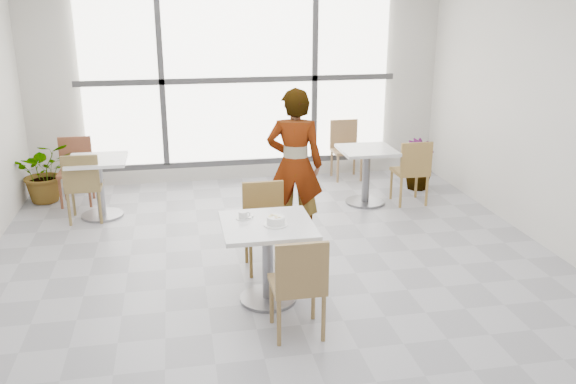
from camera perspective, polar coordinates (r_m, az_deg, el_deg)
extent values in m
plane|color=#9E9EA5|center=(5.97, -0.54, -8.27)|extent=(7.00, 7.00, 0.00)
plane|color=silver|center=(8.89, -4.64, 10.60)|extent=(6.00, 0.00, 6.00)
plane|color=silver|center=(2.31, 15.31, -12.54)|extent=(6.00, 0.00, 6.00)
cube|color=white|center=(8.83, -4.60, 10.55)|extent=(4.40, 0.04, 2.40)
cube|color=#3F3F42|center=(8.80, -4.57, 10.52)|extent=(4.60, 0.05, 0.08)
cube|color=#3F3F42|center=(8.76, -11.86, 10.16)|extent=(0.08, 0.05, 2.40)
cube|color=#3F3F42|center=(8.99, 2.53, 10.72)|extent=(0.08, 0.05, 2.40)
cube|color=#3F3F42|center=(9.05, -4.38, 2.84)|extent=(4.60, 0.05, 0.08)
cube|color=white|center=(5.30, -1.96, -3.17)|extent=(0.80, 0.80, 0.04)
cylinder|color=slate|center=(5.45, -1.92, -6.85)|extent=(0.10, 0.10, 0.71)
cylinder|color=slate|center=(5.60, -1.88, -10.00)|extent=(0.52, 0.52, 0.03)
cube|color=olive|center=(4.92, 0.85, -8.75)|extent=(0.42, 0.42, 0.04)
cube|color=olive|center=(4.65, 1.34, -7.26)|extent=(0.42, 0.04, 0.42)
cylinder|color=olive|center=(5.22, 2.40, -9.90)|extent=(0.04, 0.04, 0.41)
cylinder|color=olive|center=(4.91, 3.37, -11.83)|extent=(0.04, 0.04, 0.41)
cylinder|color=olive|center=(5.15, -1.56, -10.26)|extent=(0.04, 0.04, 0.41)
cylinder|color=olive|center=(4.84, -0.86, -12.25)|extent=(0.04, 0.04, 0.41)
cube|color=olive|center=(6.03, -2.09, -3.53)|extent=(0.42, 0.42, 0.04)
cube|color=olive|center=(6.13, -2.38, -0.89)|extent=(0.42, 0.04, 0.42)
cylinder|color=olive|center=(5.93, -3.53, -6.30)|extent=(0.04, 0.04, 0.41)
cylinder|color=olive|center=(6.26, -3.95, -4.96)|extent=(0.04, 0.04, 0.41)
cylinder|color=olive|center=(5.98, -0.09, -6.04)|extent=(0.04, 0.04, 0.41)
cylinder|color=olive|center=(6.31, -0.69, -4.73)|extent=(0.04, 0.04, 0.41)
cylinder|color=white|center=(5.24, -1.16, -3.11)|extent=(0.21, 0.21, 0.01)
cylinder|color=white|center=(5.23, -1.16, -2.69)|extent=(0.16, 0.16, 0.07)
torus|color=white|center=(5.22, -1.17, -2.37)|extent=(0.16, 0.16, 0.01)
cylinder|color=beige|center=(5.23, -1.16, -2.71)|extent=(0.14, 0.14, 0.05)
cylinder|color=beige|center=(5.25, -0.90, -2.28)|extent=(0.03, 0.03, 0.02)
cylinder|color=beige|center=(5.22, -1.12, -2.40)|extent=(0.03, 0.03, 0.02)
cylinder|color=#F8E8A0|center=(5.25, -1.44, -2.27)|extent=(0.03, 0.03, 0.02)
cylinder|color=#F2E79C|center=(5.20, -0.79, -2.41)|extent=(0.03, 0.03, 0.01)
cylinder|color=beige|center=(5.18, -1.31, -2.57)|extent=(0.03, 0.03, 0.01)
cylinder|color=beige|center=(5.24, -1.51, -2.20)|extent=(0.03, 0.03, 0.02)
cylinder|color=#F1EB9B|center=(5.24, -1.17, -2.27)|extent=(0.03, 0.03, 0.02)
cylinder|color=beige|center=(5.18, -1.13, -2.46)|extent=(0.03, 0.03, 0.02)
cylinder|color=beige|center=(5.22, -1.20, -2.37)|extent=(0.03, 0.03, 0.01)
cylinder|color=#F5EE9E|center=(5.21, -1.69, -2.34)|extent=(0.03, 0.03, 0.02)
cylinder|color=silver|center=(5.41, -4.27, -2.50)|extent=(0.13, 0.13, 0.01)
cylinder|color=silver|center=(5.40, -4.28, -2.16)|extent=(0.08, 0.08, 0.06)
torus|color=silver|center=(5.40, -3.82, -2.13)|extent=(0.05, 0.01, 0.05)
cylinder|color=black|center=(5.39, -4.28, -1.92)|extent=(0.07, 0.07, 0.00)
cube|color=#B3B3B7|center=(5.39, -3.72, -2.47)|extent=(0.09, 0.05, 0.00)
sphere|color=#B3B3B7|center=(5.41, -3.37, -2.38)|extent=(0.02, 0.02, 0.02)
imported|color=black|center=(6.70, 0.65, 2.58)|extent=(0.71, 0.56, 1.72)
cube|color=white|center=(7.75, -17.61, 2.88)|extent=(0.70, 0.70, 0.04)
cylinder|color=gray|center=(7.85, -17.35, 0.24)|extent=(0.10, 0.10, 0.71)
cylinder|color=gray|center=(7.96, -17.13, -2.09)|extent=(0.52, 0.52, 0.03)
cube|color=silver|center=(7.95, 7.49, 3.95)|extent=(0.70, 0.70, 0.04)
cylinder|color=slate|center=(8.05, 7.38, 1.36)|extent=(0.10, 0.10, 0.71)
cylinder|color=slate|center=(8.15, 7.29, -0.93)|extent=(0.52, 0.52, 0.03)
cube|color=olive|center=(7.77, -18.68, 0.50)|extent=(0.42, 0.42, 0.04)
cube|color=olive|center=(7.53, -19.03, 1.74)|extent=(0.42, 0.04, 0.42)
cylinder|color=olive|center=(7.98, -17.09, -0.58)|extent=(0.04, 0.04, 0.41)
cylinder|color=olive|center=(7.65, -17.35, -1.43)|extent=(0.04, 0.04, 0.41)
cylinder|color=olive|center=(8.04, -19.63, -0.72)|extent=(0.04, 0.04, 0.41)
cylinder|color=olive|center=(7.70, -20.00, -1.57)|extent=(0.04, 0.04, 0.41)
cube|color=brown|center=(8.42, -19.48, 1.74)|extent=(0.42, 0.42, 0.04)
cube|color=brown|center=(8.55, -19.46, 3.57)|extent=(0.42, 0.04, 0.42)
cylinder|color=brown|center=(8.35, -20.70, -0.16)|extent=(0.04, 0.04, 0.41)
cylinder|color=brown|center=(8.68, -20.33, 0.57)|extent=(0.04, 0.04, 0.41)
cylinder|color=brown|center=(8.29, -18.26, -0.01)|extent=(0.04, 0.04, 0.41)
cylinder|color=brown|center=(8.63, -17.98, 0.72)|extent=(0.04, 0.04, 0.41)
cube|color=#9F7A3E|center=(8.15, 11.44, 1.90)|extent=(0.42, 0.42, 0.04)
cube|color=#9F7A3E|center=(7.92, 12.05, 3.12)|extent=(0.42, 0.04, 0.42)
cylinder|color=#9F7A3E|center=(8.44, 12.03, 0.83)|extent=(0.04, 0.04, 0.41)
cylinder|color=#9F7A3E|center=(8.12, 12.99, 0.09)|extent=(0.04, 0.04, 0.41)
cylinder|color=#9F7A3E|center=(8.31, 9.74, 0.70)|extent=(0.04, 0.04, 0.41)
cylinder|color=#9F7A3E|center=(7.99, 10.62, -0.06)|extent=(0.04, 0.04, 0.41)
cube|color=#9B764D|center=(9.10, 5.57, 3.89)|extent=(0.42, 0.42, 0.04)
cube|color=#9B764D|center=(9.23, 5.28, 5.56)|extent=(0.42, 0.04, 0.42)
cylinder|color=#9B764D|center=(8.95, 4.73, 2.16)|extent=(0.04, 0.04, 0.41)
cylinder|color=#9B764D|center=(9.28, 4.15, 2.77)|extent=(0.04, 0.04, 0.41)
cylinder|color=#9B764D|center=(9.05, 6.93, 2.27)|extent=(0.04, 0.04, 0.41)
cylinder|color=#9B764D|center=(9.38, 6.28, 2.86)|extent=(0.04, 0.04, 0.41)
imported|color=#487936|center=(8.68, -22.02, 1.79)|extent=(0.87, 0.80, 0.82)
imported|color=#3A7E3B|center=(8.80, 12.23, 2.56)|extent=(0.47, 0.47, 0.71)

